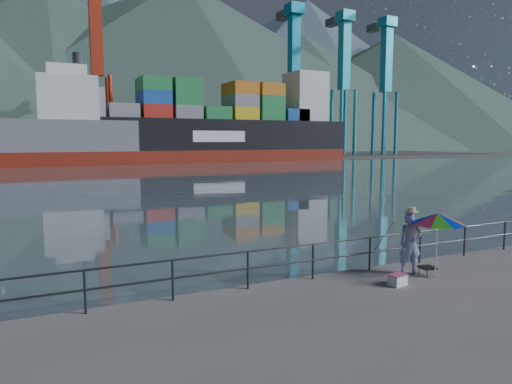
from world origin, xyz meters
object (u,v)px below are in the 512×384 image
Objects in this scene: fisherman at (410,243)px; beach_umbrella at (438,219)px; cooler_bag at (397,280)px; container_ship at (219,129)px.

fisherman is 1.06m from beach_umbrella.
container_ship reaches higher than cooler_bag.
beach_umbrella is 76.41m from container_ship.
container_ship reaches higher than fisherman.
cooler_bag is (-1.03, -0.64, -0.77)m from fisherman.
fisherman is 0.03× the size of container_ship.
beach_umbrella is at bearing -8.55° from cooler_bag.
container_ship is at bearing 61.63° from cooler_bag.
container_ship is (21.76, 72.67, 4.97)m from fisherman.
beach_umbrella is 2.13m from cooler_bag.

